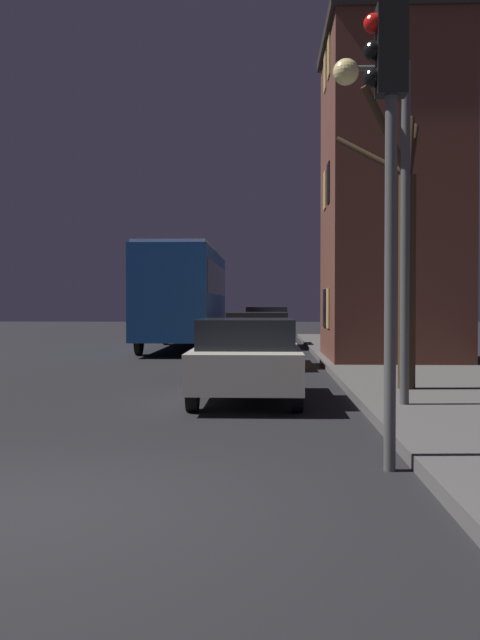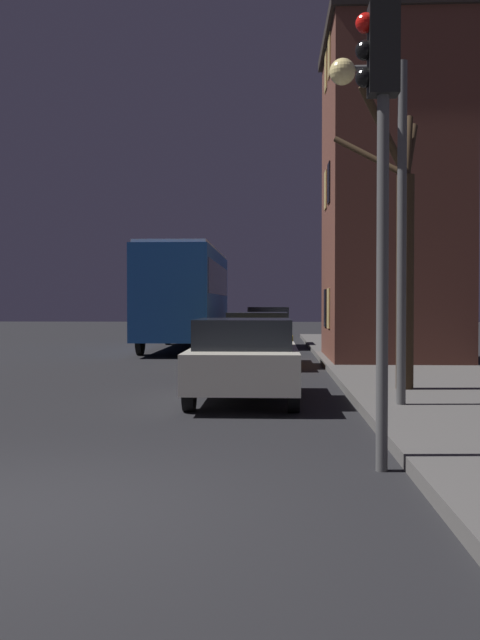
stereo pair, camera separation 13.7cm
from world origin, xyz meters
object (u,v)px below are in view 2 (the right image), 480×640
(traffic_light, at_px, (380,139))
(car_mid_lane, at_px, (258,338))
(car_near_lane, at_px, (244,358))
(car_far_lane, at_px, (268,326))
(bare_tree, at_px, (403,242))
(streetlamp, at_px, (379,167))
(bus, at_px, (186,290))

(traffic_light, xyz_separation_m, car_mid_lane, (-1.49, 12.09, -2.59))
(car_near_lane, bearing_deg, car_far_lane, 88.86)
(car_near_lane, xyz_separation_m, car_mid_lane, (0.07, 7.05, -0.00))
(bare_tree, bearing_deg, car_near_lane, -165.79)
(car_mid_lane, bearing_deg, streetlamp, -76.53)
(bus, bearing_deg, car_far_lane, 23.66)
(bare_tree, height_order, car_mid_lane, bare_tree)
(car_near_lane, distance_m, car_far_lane, 15.19)
(traffic_light, bearing_deg, streetlamp, 81.86)
(car_near_lane, height_order, car_far_lane, car_far_lane)
(bus, distance_m, car_far_lane, 3.57)
(bus, relative_size, car_near_lane, 2.45)
(traffic_light, xyz_separation_m, car_far_lane, (-1.26, 20.22, -2.51))
(streetlamp, distance_m, car_far_lane, 16.90)
(car_near_lane, bearing_deg, bare_tree, 14.21)
(bare_tree, xyz_separation_m, car_mid_lane, (-2.75, 6.34, -2.05))
(bare_tree, distance_m, car_mid_lane, 7.21)
(streetlamp, relative_size, car_near_lane, 1.37)
(bare_tree, distance_m, car_far_lane, 14.82)
(traffic_light, bearing_deg, car_near_lane, 107.26)
(bare_tree, relative_size, bus, 0.56)
(bare_tree, height_order, car_far_lane, bare_tree)
(bus, height_order, car_mid_lane, bus)
(streetlamp, relative_size, traffic_light, 1.12)
(car_mid_lane, bearing_deg, car_near_lane, -90.61)
(car_far_lane, bearing_deg, bare_tree, -80.10)
(streetlamp, height_order, car_near_lane, streetlamp)
(bare_tree, distance_m, car_near_lane, 3.57)
(bare_tree, distance_m, bus, 14.28)
(bus, xyz_separation_m, car_mid_lane, (2.80, -6.81, -1.43))
(streetlamp, bearing_deg, car_near_lane, 146.96)
(streetlamp, xyz_separation_m, traffic_light, (-0.53, -3.68, -0.41))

